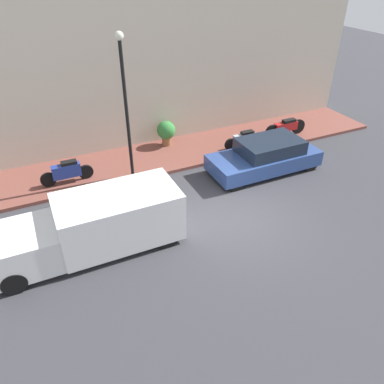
{
  "coord_description": "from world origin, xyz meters",
  "views": [
    {
      "loc": [
        -8.17,
        5.49,
        7.4
      ],
      "look_at": [
        1.27,
        1.05,
        0.6
      ],
      "focal_mm": 35.0,
      "sensor_mm": 36.0,
      "label": 1
    }
  ],
  "objects_px": {
    "parked_car": "(265,156)",
    "streetlamp": "(125,96)",
    "delivery_van": "(91,226)",
    "potted_plant": "(166,131)",
    "motorcycle_blue": "(67,172)",
    "scooter_silver": "(244,139)",
    "motorcycle_red": "(286,127)"
  },
  "relations": [
    {
      "from": "parked_car",
      "to": "streetlamp",
      "type": "height_order",
      "value": "streetlamp"
    },
    {
      "from": "delivery_van",
      "to": "streetlamp",
      "type": "xyz_separation_m",
      "value": [
        3.4,
        -2.24,
        2.39
      ]
    },
    {
      "from": "streetlamp",
      "to": "potted_plant",
      "type": "bearing_deg",
      "value": -48.48
    },
    {
      "from": "delivery_van",
      "to": "streetlamp",
      "type": "relative_size",
      "value": 1.03
    },
    {
      "from": "motorcycle_blue",
      "to": "scooter_silver",
      "type": "bearing_deg",
      "value": -91.9
    },
    {
      "from": "streetlamp",
      "to": "potted_plant",
      "type": "xyz_separation_m",
      "value": [
        1.92,
        -2.17,
        -2.47
      ]
    },
    {
      "from": "scooter_silver",
      "to": "streetlamp",
      "type": "bearing_deg",
      "value": 93.16
    },
    {
      "from": "motorcycle_red",
      "to": "scooter_silver",
      "type": "bearing_deg",
      "value": 93.99
    },
    {
      "from": "motorcycle_red",
      "to": "motorcycle_blue",
      "type": "height_order",
      "value": "motorcycle_blue"
    },
    {
      "from": "motorcycle_blue",
      "to": "motorcycle_red",
      "type": "bearing_deg",
      "value": -90.51
    },
    {
      "from": "motorcycle_blue",
      "to": "streetlamp",
      "type": "distance_m",
      "value": 3.56
    },
    {
      "from": "streetlamp",
      "to": "delivery_van",
      "type": "bearing_deg",
      "value": 146.58
    },
    {
      "from": "delivery_van",
      "to": "motorcycle_red",
      "type": "relative_size",
      "value": 2.45
    },
    {
      "from": "delivery_van",
      "to": "potted_plant",
      "type": "distance_m",
      "value": 6.91
    },
    {
      "from": "motorcycle_red",
      "to": "motorcycle_blue",
      "type": "relative_size",
      "value": 1.14
    },
    {
      "from": "delivery_van",
      "to": "potted_plant",
      "type": "height_order",
      "value": "delivery_van"
    },
    {
      "from": "delivery_van",
      "to": "motorcycle_blue",
      "type": "relative_size",
      "value": 2.8
    },
    {
      "from": "motorcycle_blue",
      "to": "potted_plant",
      "type": "relative_size",
      "value": 1.74
    },
    {
      "from": "motorcycle_red",
      "to": "streetlamp",
      "type": "relative_size",
      "value": 0.42
    },
    {
      "from": "parked_car",
      "to": "potted_plant",
      "type": "bearing_deg",
      "value": 37.75
    },
    {
      "from": "delivery_van",
      "to": "scooter_silver",
      "type": "height_order",
      "value": "delivery_van"
    },
    {
      "from": "parked_car",
      "to": "motorcycle_blue",
      "type": "xyz_separation_m",
      "value": [
        2.15,
        7.2,
        -0.04
      ]
    },
    {
      "from": "parked_car",
      "to": "streetlamp",
      "type": "distance_m",
      "value": 5.79
    },
    {
      "from": "delivery_van",
      "to": "potted_plant",
      "type": "xyz_separation_m",
      "value": [
        5.32,
        -4.41,
        -0.08
      ]
    },
    {
      "from": "motorcycle_blue",
      "to": "potted_plant",
      "type": "xyz_separation_m",
      "value": [
        1.39,
        -4.47,
        0.19
      ]
    },
    {
      "from": "potted_plant",
      "to": "streetlamp",
      "type": "bearing_deg",
      "value": 131.52
    },
    {
      "from": "motorcycle_red",
      "to": "streetlamp",
      "type": "height_order",
      "value": "streetlamp"
    },
    {
      "from": "motorcycle_red",
      "to": "motorcycle_blue",
      "type": "distance_m",
      "value": 9.74
    },
    {
      "from": "motorcycle_red",
      "to": "scooter_silver",
      "type": "xyz_separation_m",
      "value": [
        -0.16,
        2.3,
        -0.06
      ]
    },
    {
      "from": "parked_car",
      "to": "motorcycle_blue",
      "type": "bearing_deg",
      "value": 73.42
    },
    {
      "from": "parked_car",
      "to": "motorcycle_blue",
      "type": "relative_size",
      "value": 2.29
    },
    {
      "from": "delivery_van",
      "to": "motorcycle_blue",
      "type": "bearing_deg",
      "value": 0.88
    }
  ]
}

